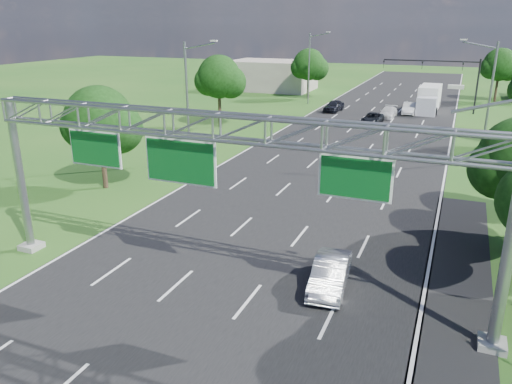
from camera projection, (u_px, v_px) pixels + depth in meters
The scene contains 19 objects.
ground at pixel (320, 179), 38.50m from camera, with size 220.00×220.00×0.00m, color #1D4D17.
road at pixel (320, 179), 38.50m from camera, with size 18.00×180.00×0.02m, color black.
road_flare at pixel (456, 313), 20.84m from camera, with size 3.00×30.00×0.02m, color black.
sign_gantry at pixel (219, 141), 20.38m from camera, with size 23.50×1.00×9.56m.
traffic_signal at pixel (449, 73), 64.76m from camera, with size 12.21×0.24×7.00m.
streetlight_l_near at pixel (189, 98), 40.73m from camera, with size 2.97×0.22×10.16m.
streetlight_l_far at pixel (310, 65), 71.36m from camera, with size 2.97×0.22×10.16m.
streetlight_r_mid at pixel (487, 97), 41.38m from camera, with size 2.97×0.22×10.16m.
tree_verge_la at pixel (101, 123), 34.97m from camera, with size 5.76×4.80×7.40m.
tree_verge_lb at pixel (220, 79), 55.60m from camera, with size 5.76×4.80×8.06m.
tree_verge_lc at pixel (309, 66), 76.54m from camera, with size 5.76×4.80×7.62m.
tree_verge_re at pixel (500, 66), 73.80m from camera, with size 5.76×4.80×7.84m.
building_left at pixel (272, 75), 87.57m from camera, with size 14.00×10.00×5.00m, color gray.
silver_sedan at pixel (330, 274), 22.59m from camera, with size 1.49×4.28×1.41m, color #AAADB6.
car_queue_a at pixel (388, 112), 62.75m from camera, with size 1.82×4.47×1.30m, color silver.
car_queue_b at pixel (372, 118), 58.97m from camera, with size 2.06×4.47×1.24m, color black.
car_queue_c at pixel (334, 106), 66.84m from camera, with size 1.77×4.40×1.50m, color black.
car_queue_d at pixel (409, 108), 65.10m from camera, with size 1.55×4.45×1.47m, color silver.
box_truck at pixel (429, 99), 66.87m from camera, with size 2.71×8.79×3.31m.
Camera 1 is at (9.31, -5.88, 11.56)m, focal length 35.00 mm.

